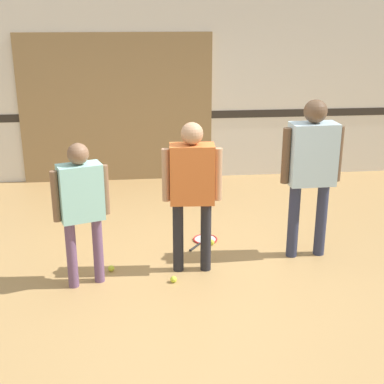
{
  "coord_description": "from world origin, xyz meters",
  "views": [
    {
      "loc": [
        -0.49,
        -5.05,
        2.62
      ],
      "look_at": [
        0.03,
        0.01,
        0.87
      ],
      "focal_mm": 50.0,
      "sensor_mm": 36.0,
      "label": 1
    }
  ],
  "objects_px": {
    "tennis_ball_near_instructor": "(174,279)",
    "person_student_left": "(81,200)",
    "tennis_ball_by_spare_racket": "(212,242)",
    "person_instructor": "(192,182)",
    "tennis_ball_stray_left": "(111,268)",
    "person_student_right": "(312,162)",
    "racket_spare_on_floor": "(204,240)"
  },
  "relations": [
    {
      "from": "person_instructor",
      "to": "tennis_ball_near_instructor",
      "type": "relative_size",
      "value": 23.95
    },
    {
      "from": "tennis_ball_near_instructor",
      "to": "person_student_left",
      "type": "bearing_deg",
      "value": 175.61
    },
    {
      "from": "person_student_left",
      "to": "tennis_ball_near_instructor",
      "type": "distance_m",
      "value": 1.22
    },
    {
      "from": "person_instructor",
      "to": "tennis_ball_stray_left",
      "type": "xyz_separation_m",
      "value": [
        -0.85,
        0.05,
        -0.94
      ]
    },
    {
      "from": "person_student_left",
      "to": "tennis_ball_by_spare_racket",
      "type": "bearing_deg",
      "value": 11.38
    },
    {
      "from": "person_instructor",
      "to": "tennis_ball_near_instructor",
      "type": "xyz_separation_m",
      "value": [
        -0.21,
        -0.26,
        -0.94
      ]
    },
    {
      "from": "person_student_left",
      "to": "tennis_ball_stray_left",
      "type": "height_order",
      "value": "person_student_left"
    },
    {
      "from": "person_instructor",
      "to": "tennis_ball_near_instructor",
      "type": "bearing_deg",
      "value": -126.18
    },
    {
      "from": "person_instructor",
      "to": "tennis_ball_by_spare_racket",
      "type": "distance_m",
      "value": 1.16
    },
    {
      "from": "person_student_right",
      "to": "tennis_ball_by_spare_racket",
      "type": "xyz_separation_m",
      "value": [
        -1.01,
        0.37,
        -1.04
      ]
    },
    {
      "from": "racket_spare_on_floor",
      "to": "tennis_ball_near_instructor",
      "type": "height_order",
      "value": "tennis_ball_near_instructor"
    },
    {
      "from": "person_student_left",
      "to": "person_student_right",
      "type": "bearing_deg",
      "value": -8.51
    },
    {
      "from": "person_student_right",
      "to": "racket_spare_on_floor",
      "type": "xyz_separation_m",
      "value": [
        -1.07,
        0.5,
        -1.07
      ]
    },
    {
      "from": "tennis_ball_stray_left",
      "to": "racket_spare_on_floor",
      "type": "bearing_deg",
      "value": 32.32
    },
    {
      "from": "racket_spare_on_floor",
      "to": "tennis_ball_near_instructor",
      "type": "xyz_separation_m",
      "value": [
        -0.44,
        -0.99,
        0.02
      ]
    },
    {
      "from": "tennis_ball_stray_left",
      "to": "person_instructor",
      "type": "bearing_deg",
      "value": -3.13
    },
    {
      "from": "person_student_right",
      "to": "racket_spare_on_floor",
      "type": "distance_m",
      "value": 1.59
    },
    {
      "from": "racket_spare_on_floor",
      "to": "tennis_ball_stray_left",
      "type": "relative_size",
      "value": 7.75
    },
    {
      "from": "person_instructor",
      "to": "racket_spare_on_floor",
      "type": "bearing_deg",
      "value": 76.22
    },
    {
      "from": "person_student_left",
      "to": "tennis_ball_by_spare_racket",
      "type": "height_order",
      "value": "person_student_left"
    },
    {
      "from": "person_instructor",
      "to": "person_student_right",
      "type": "xyz_separation_m",
      "value": [
        1.3,
        0.23,
        0.1
      ]
    },
    {
      "from": "tennis_ball_stray_left",
      "to": "person_student_right",
      "type": "bearing_deg",
      "value": 4.86
    },
    {
      "from": "person_instructor",
      "to": "tennis_ball_by_spare_racket",
      "type": "bearing_deg",
      "value": 67.34
    },
    {
      "from": "person_student_left",
      "to": "person_student_right",
      "type": "height_order",
      "value": "person_student_right"
    },
    {
      "from": "tennis_ball_near_instructor",
      "to": "tennis_ball_stray_left",
      "type": "relative_size",
      "value": 1.0
    },
    {
      "from": "racket_spare_on_floor",
      "to": "person_instructor",
      "type": "bearing_deg",
      "value": 18.15
    },
    {
      "from": "tennis_ball_near_instructor",
      "to": "person_instructor",
      "type": "bearing_deg",
      "value": 50.46
    },
    {
      "from": "person_instructor",
      "to": "person_student_left",
      "type": "relative_size",
      "value": 1.09
    },
    {
      "from": "person_student_left",
      "to": "tennis_ball_near_instructor",
      "type": "relative_size",
      "value": 21.94
    },
    {
      "from": "racket_spare_on_floor",
      "to": "tennis_ball_by_spare_racket",
      "type": "distance_m",
      "value": 0.15
    },
    {
      "from": "person_student_right",
      "to": "tennis_ball_by_spare_racket",
      "type": "bearing_deg",
      "value": -22.47
    },
    {
      "from": "tennis_ball_by_spare_racket",
      "to": "tennis_ball_near_instructor",
      "type": "bearing_deg",
      "value": -120.55
    }
  ]
}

